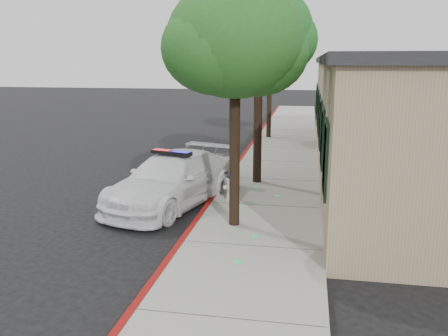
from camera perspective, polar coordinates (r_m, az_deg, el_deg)
ground at (r=10.74m, az=-5.52°, el=-9.50°), size 120.00×120.00×0.00m
sidewalk at (r=13.22m, az=4.75°, el=-4.80°), size 3.20×60.00×0.15m
red_curb at (r=13.44m, az=-1.82°, el=-4.44°), size 0.14×60.00×0.16m
clapboard_building at (r=19.06m, az=22.23°, el=6.04°), size 7.30×20.89×4.24m
police_car at (r=13.57m, az=-6.32°, el=-1.44°), size 3.44×5.48×1.60m
fire_hydrant at (r=13.55m, az=0.91°, el=-2.18°), size 0.47×0.41×0.82m
street_tree_near at (r=10.97m, az=1.41°, el=14.66°), size 3.26×3.13×5.72m
street_tree_mid at (r=15.26m, az=4.39°, el=15.90°), size 3.56×3.30×6.29m
street_tree_far at (r=24.70m, az=5.69°, el=12.90°), size 2.93×2.80×5.28m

